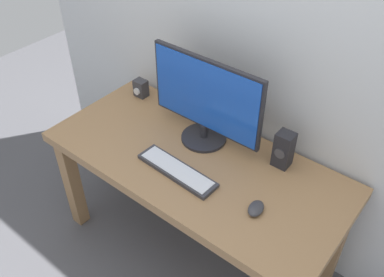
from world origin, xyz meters
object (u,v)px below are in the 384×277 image
keyboard_primary (177,170)px  monitor (206,100)px  speaker_right (284,149)px  mouse (256,208)px  audio_controller (141,88)px  desk (195,174)px

keyboard_primary → monitor: bearing=100.4°
monitor → speaker_right: bearing=9.9°
mouse → speaker_right: speaker_right is taller
audio_controller → speaker_right: bearing=-0.4°
monitor → keyboard_primary: (0.05, -0.28, -0.22)m
monitor → speaker_right: 0.44m
monitor → keyboard_primary: bearing=-79.6°
desk → keyboard_primary: 0.17m
keyboard_primary → speaker_right: 0.51m
speaker_right → audio_controller: size_ratio=1.81×
desk → audio_controller: size_ratio=14.67×
desk → speaker_right: size_ratio=8.11×
desk → monitor: monitor is taller
speaker_right → audio_controller: bearing=179.6°
speaker_right → desk: bearing=-146.4°
monitor → audio_controller: bearing=171.6°
desk → mouse: size_ratio=15.56×
desk → speaker_right: (0.35, 0.23, 0.19)m
mouse → audio_controller: 1.05m
keyboard_primary → audio_controller: 0.69m
desk → mouse: bearing=-13.3°
mouse → monitor: bearing=141.7°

